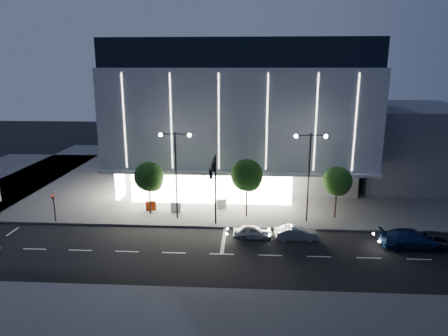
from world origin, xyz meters
The scene contains 18 objects.
ground centered at (0.00, 0.00, 0.00)m, with size 160.00×160.00×0.00m, color black.
sidewalk_museum centered at (5.00, 24.00, 0.07)m, with size 70.00×40.00×0.15m, color #474747.
museum centered at (2.98, 22.31, 9.27)m, with size 30.00×25.80×18.00m.
annex_building centered at (26.00, 24.00, 5.00)m, with size 16.00×20.00×10.00m, color #4C4C51.
traffic_mast centered at (1.00, 3.34, 5.03)m, with size 0.33×5.89×7.07m.
street_lamp_west centered at (-3.00, 6.00, 5.96)m, with size 3.16×0.36×9.00m.
street_lamp_east centered at (10.00, 6.00, 5.96)m, with size 3.16×0.36×9.00m.
ped_signal_far centered at (-15.00, 4.50, 1.89)m, with size 0.22×0.24×3.00m.
tree_left centered at (-5.97, 7.02, 4.03)m, with size 3.02×3.02×5.72m.
tree_mid centered at (4.03, 7.02, 4.33)m, with size 3.25×3.25×6.15m.
tree_right centered at (13.03, 7.02, 3.88)m, with size 2.91×2.91×5.51m.
car_lead centered at (4.63, 1.75, 0.61)m, with size 1.44×3.58×1.22m, color #989B9F.
car_second centered at (8.50, 1.74, 0.63)m, with size 1.34×3.84×1.27m, color silver.
car_third centered at (18.20, 0.67, 0.79)m, with size 2.21×5.45×1.58m, color #15254F.
car_fourth centered at (20.50, 0.76, 0.67)m, with size 2.23×4.83×1.34m, color #2C2D31.
barrier_a centered at (-6.23, 8.15, 0.65)m, with size 1.10×0.25×1.00m, color red.
barrier_b centered at (-3.47, 7.85, 0.65)m, with size 1.10×0.25×1.00m, color white.
barrier_d centered at (1.28, 9.20, 0.65)m, with size 1.10×0.25×1.00m, color silver.
Camera 1 is at (3.97, -31.75, 15.01)m, focal length 32.00 mm.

